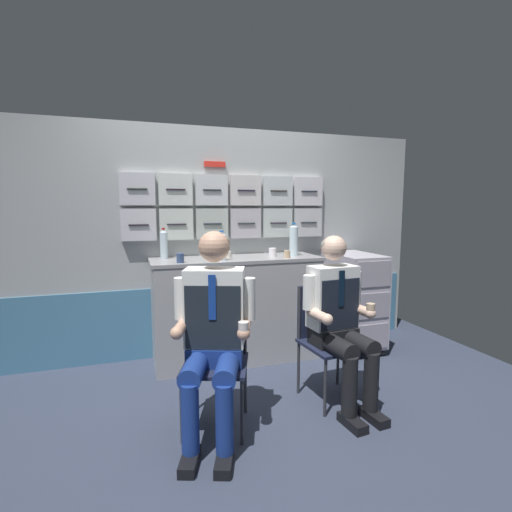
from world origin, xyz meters
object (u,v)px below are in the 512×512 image
at_px(folding_chair_right, 326,329).
at_px(sparkling_bottle_green, 214,247).
at_px(folding_chair_left, 217,346).
at_px(crew_member_left, 213,326).
at_px(paper_cup_tan, 273,252).
at_px(crew_member_right, 339,315).
at_px(service_trolley, 353,298).

xyz_separation_m(folding_chair_right, sparkling_bottle_green, (-0.67, 0.81, 0.56)).
xyz_separation_m(folding_chair_left, crew_member_left, (-0.05, -0.15, 0.19)).
xyz_separation_m(crew_member_left, paper_cup_tan, (0.79, 1.09, 0.30)).
bearing_deg(crew_member_right, paper_cup_tan, 96.92).
relative_size(crew_member_right, paper_cup_tan, 15.61).
xyz_separation_m(service_trolley, crew_member_left, (-1.63, -1.00, 0.19)).
height_order(service_trolley, folding_chair_right, service_trolley).
relative_size(service_trolley, folding_chair_left, 1.15).
xyz_separation_m(folding_chair_right, crew_member_right, (0.02, -0.16, 0.15)).
relative_size(folding_chair_right, sparkling_bottle_green, 3.63).
xyz_separation_m(folding_chair_left, crew_member_right, (0.86, -0.07, 0.15)).
xyz_separation_m(folding_chair_right, paper_cup_tan, (-0.11, 0.85, 0.49)).
bearing_deg(crew_member_left, folding_chair_left, 70.42).
bearing_deg(service_trolley, sparkling_bottle_green, 178.06).
bearing_deg(folding_chair_right, crew_member_right, -84.58).
relative_size(crew_member_left, paper_cup_tan, 16.30).
relative_size(sparkling_bottle_green, paper_cup_tan, 2.94).
bearing_deg(paper_cup_tan, folding_chair_right, -82.80).
bearing_deg(crew_member_right, service_trolley, 52.53).
bearing_deg(sparkling_bottle_green, service_trolley, -1.94).
bearing_deg(service_trolley, paper_cup_tan, 174.36).
height_order(service_trolley, sparkling_bottle_green, sparkling_bottle_green).
relative_size(folding_chair_left, paper_cup_tan, 10.65).
xyz_separation_m(service_trolley, paper_cup_tan, (-0.83, 0.08, 0.49)).
distance_m(folding_chair_left, crew_member_left, 0.25).
relative_size(crew_member_left, sparkling_bottle_green, 5.55).
xyz_separation_m(service_trolley, sparkling_bottle_green, (-1.39, 0.05, 0.55)).
bearing_deg(crew_member_left, folding_chair_right, 14.92).
height_order(crew_member_left, folding_chair_right, crew_member_left).
relative_size(service_trolley, crew_member_right, 0.79).
bearing_deg(crew_member_right, crew_member_left, -175.12).
height_order(folding_chair_left, crew_member_right, crew_member_right).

